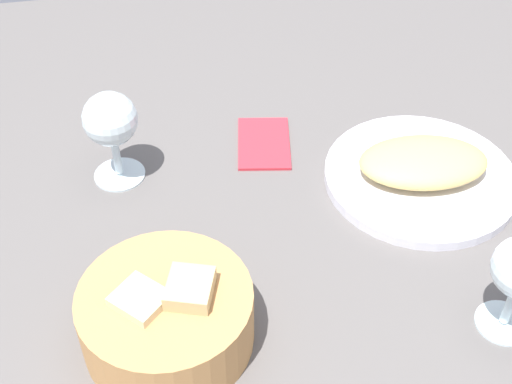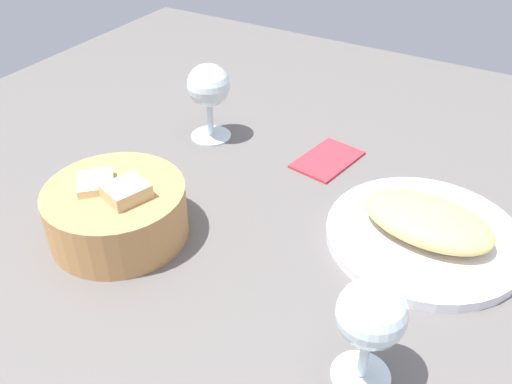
{
  "view_description": "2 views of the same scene",
  "coord_description": "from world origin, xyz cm",
  "px_view_note": "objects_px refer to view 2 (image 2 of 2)",
  "views": [
    {
      "loc": [
        15.98,
        50.97,
        60.18
      ],
      "look_at": [
        5.01,
        -7.57,
        4.85
      ],
      "focal_mm": 48.94,
      "sensor_mm": 36.0,
      "label": 1
    },
    {
      "loc": [
        -25.77,
        45.98,
        45.92
      ],
      "look_at": [
        4.35,
        -5.5,
        3.11
      ],
      "focal_mm": 38.93,
      "sensor_mm": 36.0,
      "label": 2
    }
  ],
  "objects_px": {
    "plate": "(424,236)",
    "folded_napkin": "(327,158)",
    "wine_glass_far": "(371,319)",
    "bread_basket": "(117,211)",
    "wine_glass_near": "(209,90)"
  },
  "relations": [
    {
      "from": "wine_glass_far",
      "to": "plate",
      "type": "bearing_deg",
      "value": -88.28
    },
    {
      "from": "plate",
      "to": "bread_basket",
      "type": "relative_size",
      "value": 1.4
    },
    {
      "from": "plate",
      "to": "wine_glass_near",
      "type": "bearing_deg",
      "value": -12.27
    },
    {
      "from": "plate",
      "to": "folded_napkin",
      "type": "bearing_deg",
      "value": -31.32
    },
    {
      "from": "bread_basket",
      "to": "folded_napkin",
      "type": "bearing_deg",
      "value": -118.03
    },
    {
      "from": "bread_basket",
      "to": "folded_napkin",
      "type": "height_order",
      "value": "bread_basket"
    },
    {
      "from": "wine_glass_far",
      "to": "folded_napkin",
      "type": "height_order",
      "value": "wine_glass_far"
    },
    {
      "from": "bread_basket",
      "to": "wine_glass_near",
      "type": "xyz_separation_m",
      "value": [
        0.04,
        -0.27,
        0.05
      ]
    },
    {
      "from": "plate",
      "to": "bread_basket",
      "type": "height_order",
      "value": "bread_basket"
    },
    {
      "from": "wine_glass_near",
      "to": "wine_glass_far",
      "type": "height_order",
      "value": "wine_glass_near"
    },
    {
      "from": "bread_basket",
      "to": "wine_glass_far",
      "type": "bearing_deg",
      "value": 172.3
    },
    {
      "from": "plate",
      "to": "wine_glass_far",
      "type": "xyz_separation_m",
      "value": [
        -0.01,
        0.23,
        0.08
      ]
    },
    {
      "from": "bread_basket",
      "to": "wine_glass_far",
      "type": "relative_size",
      "value": 1.44
    },
    {
      "from": "bread_basket",
      "to": "folded_napkin",
      "type": "distance_m",
      "value": 0.34
    },
    {
      "from": "plate",
      "to": "folded_napkin",
      "type": "xyz_separation_m",
      "value": [
        0.18,
        -0.11,
        -0.0
      ]
    }
  ]
}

